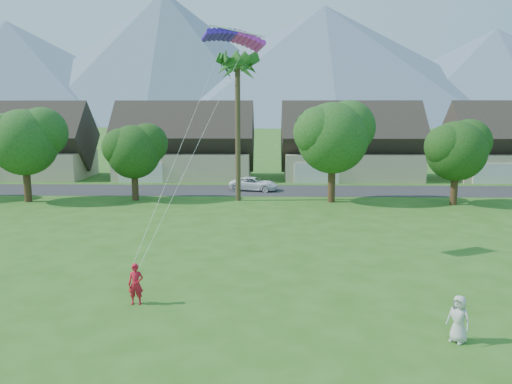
{
  "coord_description": "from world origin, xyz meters",
  "views": [
    {
      "loc": [
        0.59,
        -14.15,
        7.78
      ],
      "look_at": [
        0.0,
        10.0,
        3.8
      ],
      "focal_mm": 35.0,
      "sensor_mm": 36.0,
      "label": 1
    }
  ],
  "objects_px": {
    "kite_flyer": "(136,284)",
    "watcher": "(459,319)",
    "parafoil_kite": "(234,36)",
    "parked_car": "(254,184)"
  },
  "relations": [
    {
      "from": "kite_flyer",
      "to": "watcher",
      "type": "relative_size",
      "value": 1.03
    },
    {
      "from": "parked_car",
      "to": "parafoil_kite",
      "type": "bearing_deg",
      "value": -167.86
    },
    {
      "from": "parked_car",
      "to": "watcher",
      "type": "bearing_deg",
      "value": -153.12
    },
    {
      "from": "watcher",
      "to": "parked_car",
      "type": "xyz_separation_m",
      "value": [
        -7.82,
        32.1,
        -0.17
      ]
    },
    {
      "from": "kite_flyer",
      "to": "parafoil_kite",
      "type": "xyz_separation_m",
      "value": [
        3.55,
        7.27,
        10.67
      ]
    },
    {
      "from": "parked_car",
      "to": "parafoil_kite",
      "type": "distance_m",
      "value": 24.35
    },
    {
      "from": "kite_flyer",
      "to": "parafoil_kite",
      "type": "distance_m",
      "value": 13.39
    },
    {
      "from": "parked_car",
      "to": "parafoil_kite",
      "type": "xyz_separation_m",
      "value": [
        -0.4,
        -21.79,
        10.86
      ]
    },
    {
      "from": "watcher",
      "to": "kite_flyer",
      "type": "bearing_deg",
      "value": -146.88
    },
    {
      "from": "kite_flyer",
      "to": "watcher",
      "type": "distance_m",
      "value": 12.16
    }
  ]
}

